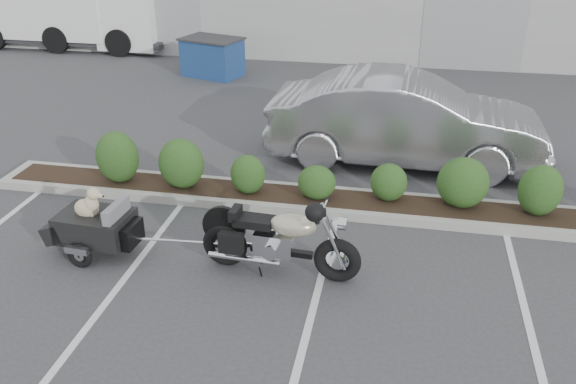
% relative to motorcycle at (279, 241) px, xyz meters
% --- Properties ---
extents(ground, '(90.00, 90.00, 0.00)m').
position_rel_motorcycle_xyz_m(ground, '(-0.60, -0.01, -0.53)').
color(ground, '#38383A').
rests_on(ground, ground).
extents(planter_kerb, '(12.00, 1.00, 0.15)m').
position_rel_motorcycle_xyz_m(planter_kerb, '(0.40, 2.19, -0.45)').
color(planter_kerb, '#9E9E93').
rests_on(planter_kerb, ground).
extents(motorcycle, '(2.31, 0.78, 1.32)m').
position_rel_motorcycle_xyz_m(motorcycle, '(0.00, 0.00, 0.00)').
color(motorcycle, black).
rests_on(motorcycle, ground).
extents(pet_trailer, '(1.84, 1.03, 1.10)m').
position_rel_motorcycle_xyz_m(pet_trailer, '(-2.78, 0.02, -0.07)').
color(pet_trailer, black).
rests_on(pet_trailer, ground).
extents(sedan, '(5.35, 1.95, 1.75)m').
position_rel_motorcycle_xyz_m(sedan, '(1.61, 4.40, 0.35)').
color(sedan, '#A5A4AB').
rests_on(sedan, ground).
extents(dumpster, '(1.95, 1.60, 1.11)m').
position_rel_motorcycle_xyz_m(dumpster, '(-4.07, 9.88, 0.03)').
color(dumpster, navy).
rests_on(dumpster, ground).
extents(delivery_truck, '(6.95, 2.51, 3.17)m').
position_rel_motorcycle_xyz_m(delivery_truck, '(-9.92, 12.71, 0.99)').
color(delivery_truck, white).
rests_on(delivery_truck, ground).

